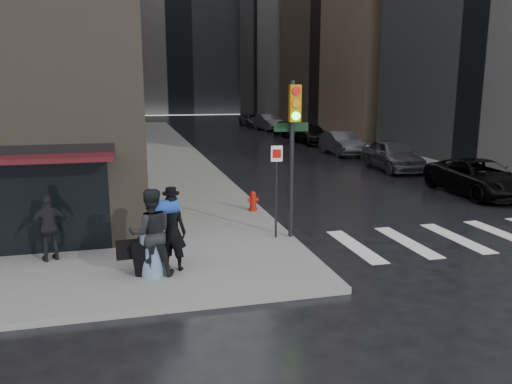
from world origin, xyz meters
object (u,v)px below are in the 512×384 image
traffic_light (292,138)px  parked_car_1 (393,155)px  fire_hydrant (253,202)px  parked_car_5 (269,122)px  parked_car_4 (287,128)px  parked_car_2 (341,143)px  parked_car_3 (312,135)px  parked_car_0 (479,177)px  parked_car_6 (253,120)px  man_overcoat (166,236)px  man_greycoat (49,227)px  man_jeans (151,233)px

traffic_light → parked_car_1: 14.40m
traffic_light → fire_hydrant: (-0.26, 3.35, -2.50)m
parked_car_5 → parked_car_4: bearing=-97.0°
traffic_light → parked_car_2: traffic_light is taller
parked_car_2 → parked_car_3: size_ratio=0.91×
traffic_light → parked_car_0: size_ratio=0.84×
parked_car_0 → parked_car_6: (0.17, 39.42, -0.05)m
man_overcoat → parked_car_5: (13.30, 38.90, -0.14)m
man_greycoat → parked_car_2: size_ratio=0.37×
man_overcoat → parked_car_4: bearing=-89.1°
man_overcoat → traffic_light: 4.45m
man_overcoat → parked_car_1: bearing=-112.3°
parked_car_3 → man_greycoat: bearing=-122.5°
fire_hydrant → parked_car_6: (9.92, 40.34, 0.22)m
parked_car_1 → parked_car_2: size_ratio=1.06×
fire_hydrant → parked_car_5: size_ratio=0.13×
man_greycoat → parked_car_3: bearing=-144.1°
parked_car_6 → traffic_light: bearing=-105.5°
parked_car_0 → parked_car_1: 6.58m
fire_hydrant → parked_car_0: size_ratio=0.13×
parked_car_0 → parked_car_2: parked_car_2 is taller
man_greycoat → traffic_light: (6.27, 0.37, 1.96)m
fire_hydrant → parked_car_4: 28.94m
fire_hydrant → parked_car_6: parked_car_6 is taller
parked_car_2 → parked_car_6: bearing=90.7°
parked_car_4 → parked_car_6: (0.05, 13.14, -0.03)m
fire_hydrant → parked_car_0: 9.79m
parked_car_4 → parked_car_6: 13.14m
traffic_light → parked_car_4: bearing=74.5°
man_overcoat → parked_car_0: 14.39m
parked_car_4 → man_overcoat: bearing=-113.2°
man_overcoat → parked_car_3: 28.91m
fire_hydrant → parked_car_3: 22.85m
man_greycoat → parked_car_3: 29.04m
man_greycoat → fire_hydrant: bearing=-169.3°
parked_car_3 → parked_car_6: (0.10, 19.71, -0.05)m
parked_car_1 → parked_car_6: bearing=93.8°
parked_car_4 → parked_car_1: bearing=-92.1°
man_jeans → parked_car_3: (13.48, 26.00, -0.43)m
man_jeans → man_overcoat: bearing=-149.5°
parked_car_5 → fire_hydrant: bearing=-112.4°
traffic_light → parked_car_2: size_ratio=0.96×
man_jeans → parked_car_0: bearing=-158.2°
man_overcoat → parked_car_5: man_overcoat is taller
parked_car_0 → parked_car_6: parked_car_0 is taller
man_jeans → man_greycoat: man_jeans is taller
traffic_light → parked_car_3: 25.91m
man_greycoat → parked_car_6: bearing=-130.9°
traffic_light → fire_hydrant: size_ratio=6.41×
traffic_light → parked_car_5: bearing=77.3°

